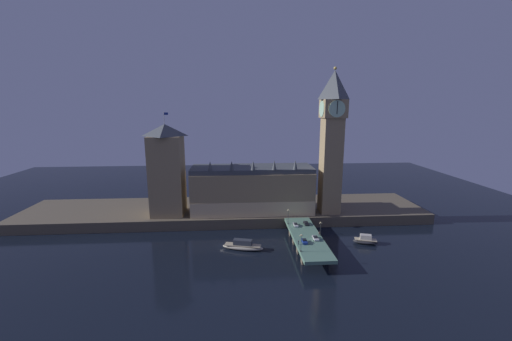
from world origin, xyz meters
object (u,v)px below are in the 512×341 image
object	(u,v)px
street_lamp_mid	(321,227)
boat_downstream	(365,240)
victoria_tower	(167,170)
car_northbound_trail	(304,241)
clock_tower	(332,138)
car_southbound_trail	(306,223)
car_northbound_lead	(296,225)
boat_upstream	(243,246)
car_southbound_lead	(315,238)
pedestrian_mid_walk	(319,233)
street_lamp_near	(301,241)
pedestrian_near_rail	(299,242)
street_lamp_far	(288,215)

from	to	relation	value
street_lamp_mid	boat_downstream	size ratio (longest dim) A/B	0.56
victoria_tower	car_northbound_trail	xyz separation A→B (m)	(63.17, -41.58, -22.67)
street_lamp_mid	boat_downstream	world-z (taller)	street_lamp_mid
clock_tower	car_southbound_trail	xyz separation A→B (m)	(-16.21, -17.94, -38.71)
car_northbound_lead	boat_downstream	xyz separation A→B (m)	(30.19, -9.56, -4.60)
boat_upstream	boat_downstream	xyz separation A→B (m)	(55.52, 2.21, -0.11)
victoria_tower	car_northbound_lead	size ratio (longest dim) A/B	11.41
car_southbound_lead	victoria_tower	bearing A→B (deg)	150.68
clock_tower	pedestrian_mid_walk	size ratio (longest dim) A/B	46.75
car_northbound_trail	street_lamp_near	bearing A→B (deg)	-111.94
clock_tower	pedestrian_near_rail	xyz separation A→B (m)	(-24.39, -39.70, -38.35)
car_southbound_lead	street_lamp_mid	world-z (taller)	street_lamp_mid
car_southbound_trail	pedestrian_mid_walk	size ratio (longest dim) A/B	2.97
car_northbound_lead	car_southbound_trail	bearing A→B (deg)	16.52
clock_tower	pedestrian_near_rail	distance (m)	60.35
car_southbound_trail	street_lamp_near	distance (m)	29.75
victoria_tower	street_lamp_near	distance (m)	79.98
car_northbound_trail	street_lamp_mid	xyz separation A→B (m)	(8.58, 6.96, 3.24)
car_southbound_lead	boat_downstream	world-z (taller)	car_southbound_lead
pedestrian_near_rail	pedestrian_mid_walk	distance (m)	13.91
car_northbound_trail	street_lamp_far	size ratio (longest dim) A/B	0.59
street_lamp_far	pedestrian_near_rail	bearing A→B (deg)	-89.00
victoria_tower	street_lamp_mid	xyz separation A→B (m)	(71.75, -34.63, -19.44)
boat_upstream	pedestrian_mid_walk	bearing A→B (deg)	0.45
pedestrian_near_rail	boat_downstream	bearing A→B (deg)	17.82
car_southbound_trail	boat_upstream	xyz separation A→B (m)	(-30.79, -13.39, -4.51)
car_northbound_lead	pedestrian_mid_walk	bearing A→B (deg)	-54.58
car_southbound_trail	car_northbound_lead	bearing A→B (deg)	-163.48
pedestrian_mid_walk	street_lamp_mid	size ratio (longest dim) A/B	0.25
car_northbound_lead	car_northbound_trail	bearing A→B (deg)	-90.00
car_northbound_trail	street_lamp_far	distance (m)	22.24
street_lamp_near	boat_upstream	distance (m)	27.99
car_southbound_trail	street_lamp_mid	world-z (taller)	street_lamp_mid
pedestrian_near_rail	street_lamp_mid	bearing A→B (deg)	36.13
car_southbound_trail	pedestrian_mid_walk	distance (m)	13.41
car_southbound_lead	clock_tower	bearing A→B (deg)	65.37
victoria_tower	street_lamp_far	bearing A→B (deg)	-18.34
street_lamp_near	clock_tower	bearing A→B (deg)	61.76
victoria_tower	boat_upstream	bearing A→B (deg)	-42.37
pedestrian_near_rail	boat_downstream	xyz separation A→B (m)	(32.91, 10.58, -4.98)
victoria_tower	boat_downstream	xyz separation A→B (m)	(93.36, -32.30, -27.39)
car_southbound_trail	street_lamp_mid	xyz separation A→B (m)	(3.13, -13.50, 3.35)
street_lamp_near	boat_upstream	size ratio (longest dim) A/B	0.40
pedestrian_mid_walk	boat_upstream	xyz separation A→B (m)	(-33.51, -0.27, -4.72)
car_northbound_lead	boat_upstream	distance (m)	28.29
pedestrian_near_rail	street_lamp_near	xyz separation A→B (m)	(-0.40, -6.46, 3.53)
street_lamp_far	street_lamp_near	bearing A→B (deg)	-90.00
car_northbound_lead	boat_downstream	world-z (taller)	car_northbound_lead
clock_tower	victoria_tower	world-z (taller)	clock_tower
car_northbound_lead	car_southbound_lead	size ratio (longest dim) A/B	0.98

